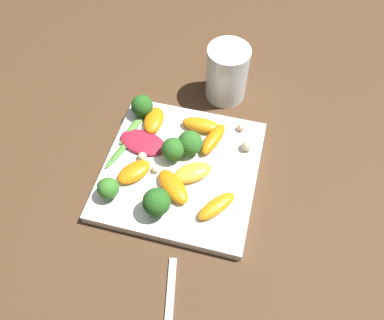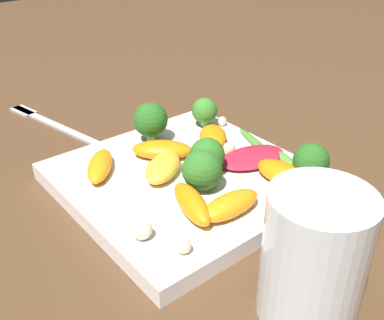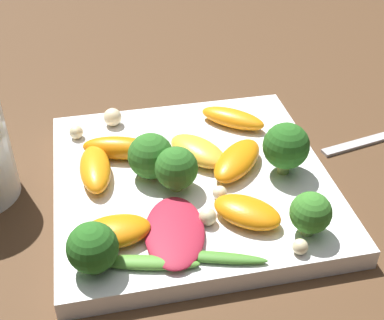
% 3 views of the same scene
% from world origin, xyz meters
% --- Properties ---
extents(ground_plane, '(2.40, 2.40, 0.00)m').
position_xyz_m(ground_plane, '(0.00, 0.00, 0.00)').
color(ground_plane, '#4C331E').
extents(plate, '(0.25, 0.25, 0.02)m').
position_xyz_m(plate, '(0.00, 0.00, 0.01)').
color(plate, white).
rests_on(plate, ground_plane).
extents(drinking_glass, '(0.08, 0.08, 0.11)m').
position_xyz_m(drinking_glass, '(0.20, -0.04, 0.05)').
color(drinking_glass, white).
rests_on(drinking_glass, ground_plane).
extents(radicchio_leaf_0, '(0.06, 0.09, 0.01)m').
position_xyz_m(radicchio_leaf_0, '(0.03, 0.07, 0.02)').
color(radicchio_leaf_0, maroon).
rests_on(radicchio_leaf_0, plate).
extents(orange_segment_0, '(0.07, 0.06, 0.02)m').
position_xyz_m(orange_segment_0, '(-0.03, 0.07, 0.03)').
color(orange_segment_0, orange).
rests_on(orange_segment_0, plate).
extents(orange_segment_1, '(0.03, 0.07, 0.02)m').
position_xyz_m(orange_segment_1, '(0.09, -0.01, 0.03)').
color(orange_segment_1, orange).
rests_on(orange_segment_1, plate).
extents(orange_segment_2, '(0.06, 0.07, 0.02)m').
position_xyz_m(orange_segment_2, '(-0.01, -0.02, 0.03)').
color(orange_segment_2, '#FCAD33').
rests_on(orange_segment_2, plate).
extents(orange_segment_3, '(0.07, 0.06, 0.02)m').
position_xyz_m(orange_segment_3, '(-0.06, -0.07, 0.03)').
color(orange_segment_3, orange).
rests_on(orange_segment_3, plate).
extents(orange_segment_4, '(0.06, 0.04, 0.02)m').
position_xyz_m(orange_segment_4, '(0.08, 0.07, 0.03)').
color(orange_segment_4, orange).
rests_on(orange_segment_4, plate).
extents(orange_segment_5, '(0.07, 0.04, 0.02)m').
position_xyz_m(orange_segment_5, '(0.06, -0.04, 0.03)').
color(orange_segment_5, orange).
rests_on(orange_segment_5, plate).
extents(orange_segment_6, '(0.07, 0.07, 0.02)m').
position_xyz_m(orange_segment_6, '(-0.04, 0.00, 0.03)').
color(orange_segment_6, orange).
rests_on(orange_segment_6, plate).
extents(broccoli_floret_0, '(0.04, 0.04, 0.04)m').
position_xyz_m(broccoli_floret_0, '(0.02, 0.02, 0.04)').
color(broccoli_floret_0, '#84AD5B').
rests_on(broccoli_floret_0, plate).
extents(broccoli_floret_1, '(0.03, 0.03, 0.04)m').
position_xyz_m(broccoli_floret_1, '(-0.08, 0.09, 0.04)').
color(broccoli_floret_1, '#84AD5B').
rests_on(broccoli_floret_1, plate).
extents(broccoli_floret_2, '(0.04, 0.04, 0.04)m').
position_xyz_m(broccoli_floret_2, '(0.04, -0.01, 0.04)').
color(broccoli_floret_2, '#84AD5B').
rests_on(broccoli_floret_2, plate).
extents(broccoli_floret_3, '(0.04, 0.04, 0.05)m').
position_xyz_m(broccoli_floret_3, '(-0.08, 0.01, 0.05)').
color(broccoli_floret_3, '#7A9E51').
rests_on(broccoli_floret_3, plate).
extents(broccoli_floret_4, '(0.04, 0.04, 0.04)m').
position_xyz_m(broccoli_floret_4, '(0.09, 0.10, 0.04)').
color(broccoli_floret_4, '#7A9E51').
rests_on(broccoli_floret_4, plate).
extents(arugula_sprig_0, '(0.09, 0.03, 0.01)m').
position_xyz_m(arugula_sprig_0, '(0.06, 0.10, 0.02)').
color(arugula_sprig_0, '#518E33').
rests_on(arugula_sprig_0, plate).
extents(arugula_sprig_1, '(0.08, 0.04, 0.01)m').
position_xyz_m(arugula_sprig_1, '(0.01, 0.11, 0.02)').
color(arugula_sprig_1, '#47842D').
rests_on(arugula_sprig_1, plate).
extents(macadamia_nut_0, '(0.02, 0.02, 0.02)m').
position_xyz_m(macadamia_nut_0, '(0.06, -0.10, 0.03)').
color(macadamia_nut_0, beige).
rests_on(macadamia_nut_0, plate).
extents(macadamia_nut_1, '(0.01, 0.01, 0.01)m').
position_xyz_m(macadamia_nut_1, '(-0.02, 0.04, 0.03)').
color(macadamia_nut_1, beige).
rests_on(macadamia_nut_1, plate).
extents(macadamia_nut_2, '(0.01, 0.01, 0.01)m').
position_xyz_m(macadamia_nut_2, '(-0.00, 0.07, 0.03)').
color(macadamia_nut_2, beige).
rests_on(macadamia_nut_2, plate).
extents(macadamia_nut_3, '(0.01, 0.01, 0.01)m').
position_xyz_m(macadamia_nut_3, '(0.10, -0.08, 0.03)').
color(macadamia_nut_3, beige).
rests_on(macadamia_nut_3, plate).
extents(macadamia_nut_4, '(0.01, 0.01, 0.01)m').
position_xyz_m(macadamia_nut_4, '(-0.06, 0.11, 0.03)').
color(macadamia_nut_4, beige).
rests_on(macadamia_nut_4, plate).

